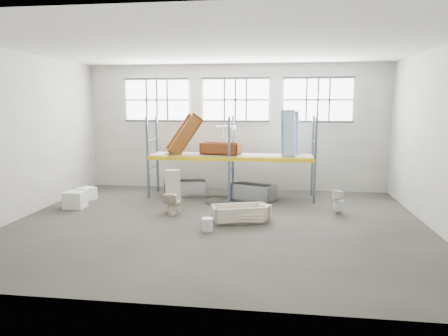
% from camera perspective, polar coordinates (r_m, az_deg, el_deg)
% --- Properties ---
extents(floor, '(12.00, 10.00, 0.10)m').
position_cam_1_polar(floor, '(12.11, -0.95, -7.89)').
color(floor, '#4E4A42').
rests_on(floor, ground).
extents(ceiling, '(12.00, 10.00, 0.10)m').
position_cam_1_polar(ceiling, '(11.71, -1.01, 16.76)').
color(ceiling, silver).
rests_on(ceiling, ground).
extents(wall_back, '(12.00, 0.10, 5.00)m').
position_cam_1_polar(wall_back, '(16.64, 1.63, 5.62)').
color(wall_back, '#A2A295').
rests_on(wall_back, ground).
extents(wall_front, '(12.00, 0.10, 5.00)m').
position_cam_1_polar(wall_front, '(6.72, -7.41, 0.71)').
color(wall_front, '#B3B3A5').
rests_on(wall_front, ground).
extents(wall_left, '(0.10, 10.00, 5.00)m').
position_cam_1_polar(wall_left, '(13.89, -26.56, 4.05)').
color(wall_left, '#AEAEA2').
rests_on(wall_left, ground).
extents(wall_right, '(0.10, 10.00, 5.00)m').
position_cam_1_polar(wall_right, '(12.29, 28.20, 3.42)').
color(wall_right, '#A09F94').
rests_on(wall_right, ground).
extents(window_left, '(2.60, 0.04, 1.60)m').
position_cam_1_polar(window_left, '(17.13, -9.25, 9.29)').
color(window_left, white).
rests_on(window_left, wall_back).
extents(window_mid, '(2.60, 0.04, 1.60)m').
position_cam_1_polar(window_mid, '(16.50, 1.60, 9.42)').
color(window_mid, white).
rests_on(window_mid, wall_back).
extents(window_right, '(2.60, 0.04, 1.60)m').
position_cam_1_polar(window_right, '(16.48, 12.89, 9.20)').
color(window_right, white).
rests_on(window_right, wall_back).
extents(rack_upright_la, '(0.08, 0.08, 3.00)m').
position_cam_1_polar(rack_upright_la, '(15.25, -10.54, 1.41)').
color(rack_upright_la, slate).
rests_on(rack_upright_la, floor).
extents(rack_upright_lb, '(0.08, 0.08, 3.00)m').
position_cam_1_polar(rack_upright_lb, '(16.39, -9.24, 1.95)').
color(rack_upright_lb, slate).
rests_on(rack_upright_lb, floor).
extents(rack_upright_ma, '(0.08, 0.08, 3.00)m').
position_cam_1_polar(rack_upright_ma, '(14.60, 0.73, 1.23)').
color(rack_upright_ma, slate).
rests_on(rack_upright_ma, floor).
extents(rack_upright_mb, '(0.08, 0.08, 3.00)m').
position_cam_1_polar(rack_upright_mb, '(15.79, 1.25, 1.80)').
color(rack_upright_mb, slate).
rests_on(rack_upright_mb, floor).
extents(rack_upright_ra, '(0.08, 0.08, 3.00)m').
position_cam_1_polar(rack_upright_ra, '(14.56, 12.54, 0.99)').
color(rack_upright_ra, slate).
rests_on(rack_upright_ra, floor).
extents(rack_upright_rb, '(0.08, 0.08, 3.00)m').
position_cam_1_polar(rack_upright_rb, '(15.74, 12.17, 1.59)').
color(rack_upright_rb, slate).
rests_on(rack_upright_rb, floor).
extents(rack_beam_front, '(6.00, 0.10, 0.14)m').
position_cam_1_polar(rack_beam_front, '(14.60, 0.73, 1.23)').
color(rack_beam_front, yellow).
rests_on(rack_beam_front, floor).
extents(rack_beam_back, '(6.00, 0.10, 0.14)m').
position_cam_1_polar(rack_beam_back, '(15.79, 1.25, 1.80)').
color(rack_beam_back, yellow).
rests_on(rack_beam_back, floor).
extents(shelf_deck, '(5.90, 1.10, 0.03)m').
position_cam_1_polar(shelf_deck, '(15.18, 1.00, 1.83)').
color(shelf_deck, gray).
rests_on(shelf_deck, floor).
extents(wet_patch, '(1.80, 1.80, 0.00)m').
position_cam_1_polar(wet_patch, '(14.68, 0.62, -4.68)').
color(wet_patch, black).
rests_on(wet_patch, floor).
extents(bathtub_beige, '(1.78, 1.25, 0.48)m').
position_cam_1_polar(bathtub_beige, '(12.23, 2.22, -6.33)').
color(bathtub_beige, beige).
rests_on(bathtub_beige, floor).
extents(cistern_spare, '(0.42, 0.31, 0.36)m').
position_cam_1_polar(cistern_spare, '(12.49, 5.66, -5.84)').
color(cistern_spare, beige).
rests_on(cistern_spare, bathtub_beige).
extents(sink_in_tub, '(0.55, 0.55, 0.16)m').
position_cam_1_polar(sink_in_tub, '(12.43, 1.77, -6.44)').
color(sink_in_tub, silver).
rests_on(sink_in_tub, bathtub_beige).
extents(toilet_beige, '(0.49, 0.74, 0.71)m').
position_cam_1_polar(toilet_beige, '(13.11, -7.02, -4.83)').
color(toilet_beige, beige).
rests_on(toilet_beige, floor).
extents(cistern_tall, '(0.52, 0.45, 1.38)m').
position_cam_1_polar(cistern_tall, '(13.26, -7.10, -3.18)').
color(cistern_tall, beige).
rests_on(cistern_tall, floor).
extents(toilet_white, '(0.39, 0.38, 0.78)m').
position_cam_1_polar(toilet_white, '(13.52, 15.62, -4.50)').
color(toilet_white, white).
rests_on(toilet_white, floor).
extents(steel_tub_left, '(1.75, 1.19, 0.59)m').
position_cam_1_polar(steel_tub_left, '(15.60, -5.45, -2.81)').
color(steel_tub_left, '#A9ADB0').
rests_on(steel_tub_left, floor).
extents(steel_tub_right, '(1.75, 1.31, 0.58)m').
position_cam_1_polar(steel_tub_right, '(14.91, 3.94, -3.35)').
color(steel_tub_right, '#ADB2B6').
rests_on(steel_tub_right, floor).
extents(rust_tub_flat, '(1.54, 0.91, 0.41)m').
position_cam_1_polar(rust_tub_flat, '(15.18, -0.44, 2.74)').
color(rust_tub_flat, maroon).
rests_on(rust_tub_flat, shelf_deck).
extents(rust_tub_tilted, '(1.56, 1.27, 1.66)m').
position_cam_1_polar(rust_tub_tilted, '(15.46, -5.59, 4.57)').
color(rust_tub_tilted, '#8A4511').
rests_on(rust_tub_tilted, shelf_deck).
extents(sink_on_shelf, '(0.71, 0.55, 0.62)m').
position_cam_1_polar(sink_on_shelf, '(14.93, 0.34, 3.70)').
color(sink_on_shelf, white).
rests_on(sink_on_shelf, rust_tub_flat).
extents(blue_tub_upright, '(0.70, 0.89, 1.69)m').
position_cam_1_polar(blue_tub_upright, '(15.01, 9.19, 4.76)').
color(blue_tub_upright, '#9BBCE4').
rests_on(blue_tub_upright, shelf_deck).
extents(bucket, '(0.35, 0.35, 0.36)m').
position_cam_1_polar(bucket, '(11.35, -2.36, -7.84)').
color(bucket, silver).
rests_on(bucket, floor).
extents(carton_near, '(0.65, 0.56, 0.56)m').
position_cam_1_polar(carton_near, '(14.62, -19.93, -4.17)').
color(carton_near, silver).
rests_on(carton_near, floor).
extents(carton_far, '(0.68, 0.68, 0.44)m').
position_cam_1_polar(carton_far, '(15.77, -18.48, -3.38)').
color(carton_far, white).
rests_on(carton_far, floor).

